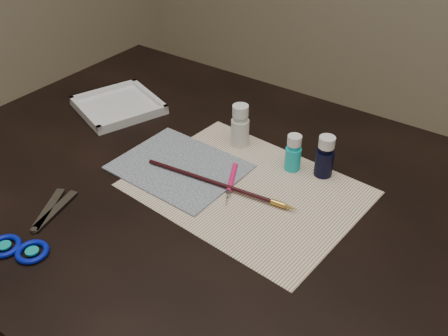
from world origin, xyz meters
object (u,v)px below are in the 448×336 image
Objects in this scene: paint_bottle_cyan at (293,153)px; scissors at (36,222)px; paint_bottle_navy at (325,157)px; palette_tray at (118,105)px; canvas at (179,167)px; paint_bottle_white at (240,126)px; paper at (247,189)px.

paint_bottle_cyan is 0.50m from scissors.
palette_tray is at bearing -175.57° from paint_bottle_navy.
paint_bottle_cyan reaches higher than palette_tray.
canvas is 1.16× the size of scissors.
palette_tray is (-0.33, -0.04, -0.04)m from paint_bottle_white.
paint_bottle_white is 1.21× the size of paint_bottle_cyan.
scissors is at bearing -129.44° from paper.
scissors is at bearing -109.14° from paint_bottle_white.
canvas is (-0.15, -0.02, 0.00)m from paper.
canvas is 0.30m from palette_tray.
paint_bottle_cyan reaches higher than paper.
paint_bottle_white is (0.05, 0.15, 0.04)m from canvas.
canvas is 0.16m from paint_bottle_white.
paper is at bearing -11.23° from palette_tray.
paper is 1.70× the size of canvas.
paint_bottle_cyan is at bearing 70.46° from paper.
scissors reaches higher than canvas.
palette_tray reaches higher than scissors.
paint_bottle_cyan is 0.47m from palette_tray.
scissors is at bearing -109.27° from canvas.
paper is at bearing 8.46° from canvas.
canvas is at bearing -20.97° from palette_tray.
palette_tray is (-0.28, 0.11, 0.01)m from canvas.
paper is at bearing -127.87° from paint_bottle_navy.
scissors is at bearing -64.46° from palette_tray.
paint_bottle_navy is (0.10, 0.13, 0.04)m from paper.
paper is 0.17m from paint_bottle_navy.
palette_tray is at bearing -2.00° from scissors.
paint_bottle_navy is (0.06, 0.02, 0.00)m from paint_bottle_cyan.
paint_bottle_navy is (0.20, 0.00, -0.00)m from paint_bottle_white.
palette_tray is (-0.53, -0.04, -0.03)m from paint_bottle_navy.
canvas is 0.29m from paint_bottle_navy.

